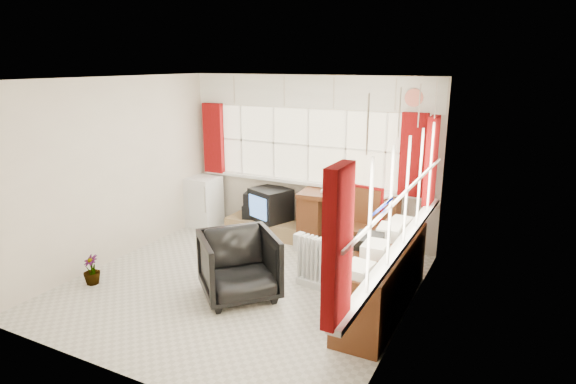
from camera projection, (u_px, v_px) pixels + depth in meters
name	position (u px, v px, depth m)	size (l,w,h in m)	color
ground	(241.00, 284.00, 5.99)	(4.00, 4.00, 0.00)	beige
room_walls	(238.00, 167.00, 5.60)	(4.00, 4.00, 4.00)	beige
window_back	(307.00, 178.00, 7.42)	(3.70, 0.12, 3.60)	beige
window_right	(401.00, 238.00, 4.89)	(0.12, 3.70, 3.60)	beige
curtains	(341.00, 164.00, 6.00)	(3.83, 3.83, 1.15)	maroon
overhead_cabinets	(349.00, 99.00, 5.82)	(3.98, 3.98, 0.48)	white
desk	(350.00, 218.00, 7.09)	(1.50, 0.83, 0.87)	#572A14
desk_lamp	(351.00, 175.00, 6.90)	(0.18, 0.16, 0.41)	yellow
task_chair	(364.00, 223.00, 6.53)	(0.50, 0.52, 1.06)	black
office_chair	(239.00, 265.00, 5.60)	(0.84, 0.86, 0.78)	black
radiator	(314.00, 266.00, 5.90)	(0.45, 0.24, 0.64)	white
credenza	(383.00, 277.00, 5.31)	(0.50, 2.00, 0.85)	#572A14
file_tray	(370.00, 241.00, 5.20)	(0.29, 0.37, 0.12)	black
tv_bench	(270.00, 227.00, 7.68)	(1.40, 0.50, 0.25)	olive
crt_tv	(271.00, 204.00, 7.60)	(0.71, 0.68, 0.51)	black
hifi_stack	(262.00, 205.00, 7.73)	(0.66, 0.50, 0.42)	black
mini_fridge	(204.00, 201.00, 8.08)	(0.49, 0.50, 0.83)	white
spray_bottle_a	(277.00, 252.00, 6.66)	(0.10, 0.11, 0.27)	white
spray_bottle_b	(303.00, 239.00, 7.27)	(0.08, 0.08, 0.17)	#80C0B5
flower_vase	(92.00, 270.00, 5.97)	(0.21, 0.21, 0.37)	black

